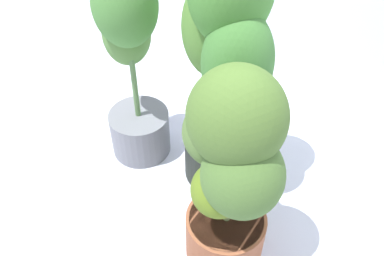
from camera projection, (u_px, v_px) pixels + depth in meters
The scene contains 4 objects.
ground_plane at pixel (207, 181), 1.67m from camera, with size 8.00×8.00×0.00m, color silver.
potted_plant_front_right at pixel (230, 172), 1.14m from camera, with size 0.45×0.35×0.78m.
potted_plant_front_left at pixel (132, 64), 1.52m from camera, with size 0.34×0.30×0.84m.
potted_plant_center at pixel (226, 54), 1.31m from camera, with size 0.47×0.34×1.01m.
Camera 1 is at (0.84, -0.64, 1.31)m, focal length 37.96 mm.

